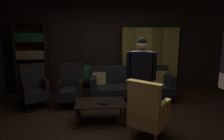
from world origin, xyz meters
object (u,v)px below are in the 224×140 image
Objects in this scene: potted_plant at (86,78)px; coffee_table at (100,104)px; standing_figure at (141,72)px; armchair_wing_right at (71,87)px; bookshelf at (32,57)px; book_black_cloth at (104,102)px; folding_screen at (150,58)px; velvet_couch at (131,83)px; armchair_wing_left at (35,87)px; armchair_gilt_accent at (148,111)px.

coffee_table is at bearing -78.88° from potted_plant.
armchair_wing_right is at bearing 147.72° from standing_figure.
bookshelf reaches higher than coffee_table.
coffee_table is 0.12m from book_black_cloth.
potted_plant is at bearing 68.61° from armchair_wing_right.
velvet_couch is (-0.72, -0.82, -0.53)m from folding_screen.
bookshelf reaches higher than folding_screen.
armchair_wing_right is at bearing -42.59° from bookshelf.
coffee_table is at bearing -53.70° from armchair_wing_right.
bookshelf is 1.97× the size of armchair_wing_left.
armchair_wing_left and armchair_wing_right have the same top height.
velvet_couch is (2.70, -0.74, -0.63)m from bookshelf.
bookshelf is 1.64m from potted_plant.
armchair_wing_right is at bearing -152.12° from folding_screen.
armchair_gilt_accent is at bearing -45.48° from bookshelf.
armchair_wing_right is (0.87, -0.03, 0.00)m from armchair_wing_left.
armchair_wing_left is 1.45m from potted_plant.
standing_figure is 8.27× the size of book_black_cloth.
bookshelf is 1.26m from armchair_wing_left.
bookshelf is 3.36m from standing_figure.
folding_screen is 0.93× the size of bookshelf.
book_black_cloth is at bearing -47.09° from bookshelf.
potted_plant is at bearing 102.86° from book_black_cloth.
armchair_wing_left reaches higher than potted_plant.
armchair_wing_right is at bearing 126.30° from coffee_table.
potted_plant is at bearing 101.12° from coffee_table.
book_black_cloth is (1.94, -2.08, -0.65)m from bookshelf.
folding_screen is 2.68m from book_black_cloth.
bookshelf is 9.96× the size of book_black_cloth.
folding_screen is 9.23× the size of book_black_cloth.
coffee_table is at bearing 135.26° from book_black_cloth.
standing_figure is at bearing -32.28° from armchair_wing_right.
bookshelf is 1.97× the size of armchair_gilt_accent.
coffee_table is (1.86, -2.01, -0.71)m from bookshelf.
book_black_cloth is at bearing -77.14° from potted_plant.
armchair_wing_left is at bearing 157.70° from standing_figure.
coffee_table is 1.04m from standing_figure.
coffee_table is at bearing 178.56° from standing_figure.
potted_plant is at bearing 123.04° from standing_figure.
armchair_wing_left is 0.87m from armchair_wing_right.
velvet_couch is at bearing -22.33° from potted_plant.
armchair_wing_left is 0.61× the size of standing_figure.
armchair_wing_left is at bearing -73.18° from bookshelf.
potted_plant is (-1.90, -0.34, -0.48)m from folding_screen.
armchair_wing_right is (-0.67, 0.92, 0.12)m from coffee_table.
armchair_wing_right is (-2.23, -1.18, -0.50)m from folding_screen.
velvet_couch is at bearing 88.74° from armchair_gilt_accent.
standing_figure is at bearing 88.43° from armchair_gilt_accent.
bookshelf is at bearing 164.67° from velvet_couch.
bookshelf is at bearing -178.61° from folding_screen.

